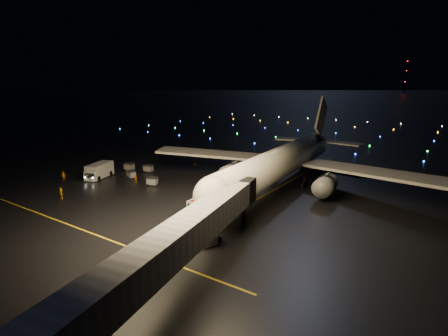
{
  "coord_description": "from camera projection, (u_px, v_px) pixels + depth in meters",
  "views": [
    {
      "loc": [
        38.27,
        -34.96,
        18.74
      ],
      "look_at": [
        6.58,
        12.0,
        5.0
      ],
      "focal_mm": 28.0,
      "sensor_mm": 36.0,
      "label": 1
    }
  ],
  "objects": [
    {
      "name": "radio_mast",
      "position": [
        406.0,
        76.0,
        674.6
      ],
      "size": [
        1.8,
        1.8,
        64.0
      ],
      "primitive_type": "cylinder",
      "color": "black",
      "rests_on": "ground"
    },
    {
      "name": "lane_cross",
      "position": [
        65.0,
        223.0,
        48.05
      ],
      "size": [
        60.0,
        0.25,
        0.02
      ],
      "primitive_type": "cube",
      "color": "gold",
      "rests_on": "ground"
    },
    {
      "name": "taxiway_lights",
      "position": [
        342.0,
        131.0,
        138.74
      ],
      "size": [
        164.0,
        92.0,
        0.36
      ],
      "primitive_type": null,
      "color": "black",
      "rests_on": "ground"
    },
    {
      "name": "crew_b",
      "position": [
        64.0,
        176.0,
        69.37
      ],
      "size": [
        1.05,
        0.95,
        1.76
      ],
      "primitive_type": "imported",
      "rotation": [
        0.0,
        0.0,
        0.42
      ],
      "color": "#FB9503",
      "rests_on": "ground"
    },
    {
      "name": "belt_loader",
      "position": [
        199.0,
        199.0,
        53.86
      ],
      "size": [
        5.94,
        1.88,
        2.85
      ],
      "primitive_type": null,
      "rotation": [
        0.0,
        0.0,
        -0.05
      ],
      "color": "silver",
      "rests_on": "ground"
    },
    {
      "name": "service_truck",
      "position": [
        100.0,
        170.0,
        71.18
      ],
      "size": [
        5.13,
        8.51,
        2.99
      ],
      "primitive_type": "cube",
      "rotation": [
        0.0,
        0.0,
        0.34
      ],
      "color": "silver",
      "rests_on": "ground"
    },
    {
      "name": "crew_c",
      "position": [
        136.0,
        179.0,
        67.66
      ],
      "size": [
        0.55,
        0.97,
        1.56
      ],
      "primitive_type": "imported",
      "rotation": [
        0.0,
        0.0,
        -1.37
      ],
      "color": "#FB9503",
      "rests_on": "ground"
    },
    {
      "name": "airliner",
      "position": [
        288.0,
        143.0,
        65.6
      ],
      "size": [
        59.07,
        56.48,
        15.78
      ],
      "primitive_type": null,
      "rotation": [
        0.0,
        0.0,
        0.07
      ],
      "color": "silver",
      "rests_on": "ground"
    },
    {
      "name": "safety_cone_3",
      "position": [
        195.0,
        164.0,
        82.42
      ],
      "size": [
        0.49,
        0.49,
        0.47
      ],
      "primitive_type": "cone",
      "rotation": [
        0.0,
        0.0,
        -0.23
      ],
      "color": "#E35E05",
      "rests_on": "ground"
    },
    {
      "name": "baggage_cart_0",
      "position": [
        152.0,
        181.0,
        65.9
      ],
      "size": [
        2.27,
        1.98,
        1.61
      ],
      "primitive_type": "cube",
      "rotation": [
        0.0,
        0.0,
        0.41
      ],
      "color": "gray",
      "rests_on": "ground"
    },
    {
      "name": "baggage_cart_1",
      "position": [
        148.0,
        168.0,
        75.88
      ],
      "size": [
        2.08,
        1.65,
        1.57
      ],
      "primitive_type": "cube",
      "rotation": [
        0.0,
        0.0,
        0.21
      ],
      "color": "gray",
      "rests_on": "ground"
    },
    {
      "name": "safety_cone_1",
      "position": [
        217.0,
        178.0,
        70.19
      ],
      "size": [
        0.55,
        0.55,
        0.49
      ],
      "primitive_type": "cone",
      "rotation": [
        0.0,
        0.0,
        0.35
      ],
      "color": "#E35E05",
      "rests_on": "ground"
    },
    {
      "name": "ground",
      "position": [
        408.0,
        106.0,
        295.06
      ],
      "size": [
        2000.0,
        2000.0,
        0.0
      ],
      "primitive_type": "plane",
      "color": "black",
      "rests_on": "ground"
    },
    {
      "name": "baggage_cart_3",
      "position": [
        129.0,
        167.0,
        77.19
      ],
      "size": [
        2.23,
        1.78,
        1.68
      ],
      "primitive_type": "cube",
      "rotation": [
        0.0,
        0.0,
        0.22
      ],
      "color": "gray",
      "rests_on": "ground"
    },
    {
      "name": "safety_cone_2",
      "position": [
        226.0,
        179.0,
        69.21
      ],
      "size": [
        0.54,
        0.54,
        0.54
      ],
      "primitive_type": "cone",
      "rotation": [
        0.0,
        0.0,
        0.14
      ],
      "color": "#E35E05",
      "rests_on": "ground"
    },
    {
      "name": "safety_cone_0",
      "position": [
        212.0,
        186.0,
        64.51
      ],
      "size": [
        0.46,
        0.46,
        0.47
      ],
      "primitive_type": "cone",
      "rotation": [
        0.0,
        0.0,
        -0.12
      ],
      "color": "#E35E05",
      "rests_on": "ground"
    },
    {
      "name": "lane_centre",
      "position": [
        260.0,
        197.0,
        58.95
      ],
      "size": [
        0.25,
        80.0,
        0.02
      ],
      "primitive_type": "cube",
      "color": "gold",
      "rests_on": "ground"
    },
    {
      "name": "pushback_tug",
      "position": [
        201.0,
        234.0,
        42.29
      ],
      "size": [
        4.41,
        3.22,
        1.89
      ],
      "primitive_type": "cube",
      "rotation": [
        0.0,
        0.0,
        -0.32
      ],
      "color": "silver",
      "rests_on": "ground"
    },
    {
      "name": "baggage_cart_2",
      "position": [
        131.0,
        174.0,
        71.08
      ],
      "size": [
        2.07,
        1.7,
        1.53
      ],
      "primitive_type": "cube",
      "rotation": [
        0.0,
        0.0,
        -0.28
      ],
      "color": "gray",
      "rests_on": "ground"
    },
    {
      "name": "crew_a",
      "position": [
        61.0,
        193.0,
        58.35
      ],
      "size": [
        0.74,
        0.54,
        1.86
      ],
      "primitive_type": "imported",
      "rotation": [
        0.0,
        0.0,
        0.16
      ],
      "color": "#FB9503",
      "rests_on": "ground"
    }
  ]
}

